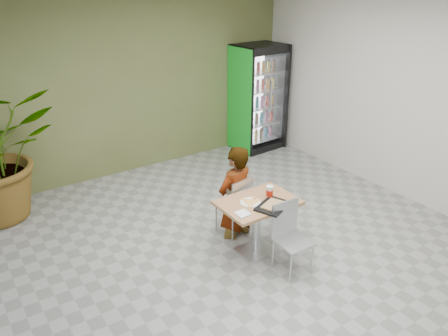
{
  "coord_description": "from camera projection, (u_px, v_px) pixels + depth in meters",
  "views": [
    {
      "loc": [
        -2.93,
        -3.52,
        3.33
      ],
      "look_at": [
        -0.03,
        0.77,
        1.0
      ],
      "focal_mm": 35.0,
      "sensor_mm": 36.0,
      "label": 1
    }
  ],
  "objects": [
    {
      "name": "napkin_stack",
      "position": [
        243.0,
        214.0,
        5.08
      ],
      "size": [
        0.15,
        0.15,
        0.02
      ],
      "primitive_type": "cube",
      "rotation": [
        0.0,
        0.0,
        -0.0
      ],
      "color": "white",
      "rests_on": "dining_table"
    },
    {
      "name": "chair_far",
      "position": [
        238.0,
        202.0,
        5.87
      ],
      "size": [
        0.44,
        0.44,
        0.86
      ],
      "rotation": [
        0.0,
        0.0,
        3.3
      ],
      "color": "#BBBDC0",
      "rests_on": "ground"
    },
    {
      "name": "ground",
      "position": [
        260.0,
        260.0,
        5.52
      ],
      "size": [
        7.0,
        7.0,
        0.0
      ],
      "primitive_type": "plane",
      "color": "gray",
      "rests_on": "ground"
    },
    {
      "name": "room_envelope",
      "position": [
        265.0,
        142.0,
        4.86
      ],
      "size": [
        6.0,
        7.0,
        3.2
      ],
      "primitive_type": null,
      "color": "beige",
      "rests_on": "ground"
    },
    {
      "name": "seated_woman",
      "position": [
        235.0,
        202.0,
        5.89
      ],
      "size": [
        0.64,
        0.47,
        1.59
      ],
      "primitive_type": "imported",
      "rotation": [
        0.0,
        0.0,
        3.3
      ],
      "color": "black",
      "rests_on": "ground"
    },
    {
      "name": "chair_near",
      "position": [
        289.0,
        231.0,
        5.19
      ],
      "size": [
        0.4,
        0.4,
        0.87
      ],
      "rotation": [
        0.0,
        0.0,
        -0.03
      ],
      "color": "#BBBDC0",
      "rests_on": "ground"
    },
    {
      "name": "soda_cup",
      "position": [
        270.0,
        192.0,
        5.43
      ],
      "size": [
        0.09,
        0.09,
        0.16
      ],
      "color": "white",
      "rests_on": "dining_table"
    },
    {
      "name": "pizza_plate",
      "position": [
        250.0,
        202.0,
        5.33
      ],
      "size": [
        0.35,
        0.28,
        0.03
      ],
      "color": "white",
      "rests_on": "dining_table"
    },
    {
      "name": "beverage_fridge",
      "position": [
        258.0,
        98.0,
        8.68
      ],
      "size": [
        0.99,
        0.79,
        2.08
      ],
      "rotation": [
        0.0,
        0.0,
        0.07
      ],
      "color": "black",
      "rests_on": "ground"
    },
    {
      "name": "dining_table",
      "position": [
        257.0,
        216.0,
        5.46
      ],
      "size": [
        0.96,
        0.67,
        0.75
      ],
      "rotation": [
        0.0,
        0.0,
        -0.0
      ],
      "color": "#A27C45",
      "rests_on": "ground"
    },
    {
      "name": "cafeteria_tray",
      "position": [
        273.0,
        206.0,
        5.24
      ],
      "size": [
        0.51,
        0.45,
        0.02
      ],
      "primitive_type": "cube",
      "rotation": [
        0.0,
        0.0,
        0.39
      ],
      "color": "black",
      "rests_on": "dining_table"
    }
  ]
}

